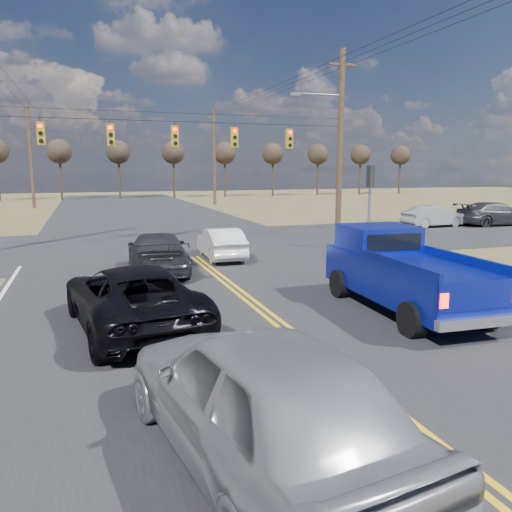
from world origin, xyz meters
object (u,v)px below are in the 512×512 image
object	(u,v)px
black_suv	(132,297)
cross_car_east_near	(434,216)
silver_suv	(259,396)
cross_car_east_far	(495,214)
pickup_truck	(402,272)
dgrey_car_queue	(158,253)
white_car_queue	(221,243)

from	to	relation	value
black_suv	cross_car_east_near	xyz separation A→B (m)	(20.53, 15.27, -0.06)
silver_suv	cross_car_east_far	distance (m)	31.83
pickup_truck	silver_suv	xyz separation A→B (m)	(-5.91, -5.50, -0.11)
cross_car_east_near	dgrey_car_queue	bearing A→B (deg)	111.42
dgrey_car_queue	white_car_queue	bearing A→B (deg)	-139.62
white_car_queue	dgrey_car_queue	xyz separation A→B (m)	(-2.93, -2.11, 0.08)
black_suv	dgrey_car_queue	world-z (taller)	black_suv
white_car_queue	cross_car_east_near	bearing A→B (deg)	-154.43
pickup_truck	white_car_queue	world-z (taller)	pickup_truck
black_suv	cross_car_east_near	world-z (taller)	black_suv
cross_car_east_far	white_car_queue	bearing A→B (deg)	108.31
silver_suv	dgrey_car_queue	distance (m)	12.49
silver_suv	black_suv	distance (m)	6.28
dgrey_car_queue	silver_suv	bearing A→B (deg)	92.62
pickup_truck	cross_car_east_far	distance (m)	23.77
black_suv	white_car_queue	world-z (taller)	black_suv
pickup_truck	black_suv	bearing A→B (deg)	177.02
white_car_queue	cross_car_east_near	size ratio (longest dim) A/B	0.94
silver_suv	pickup_truck	bearing A→B (deg)	-145.60
black_suv	white_car_queue	bearing A→B (deg)	-125.44
black_suv	white_car_queue	size ratio (longest dim) A/B	1.37
black_suv	dgrey_car_queue	distance (m)	6.46
pickup_truck	black_suv	size ratio (longest dim) A/B	1.06
white_car_queue	cross_car_east_near	world-z (taller)	cross_car_east_near
white_car_queue	dgrey_car_queue	distance (m)	3.61
black_suv	cross_car_east_far	distance (m)	29.01
pickup_truck	cross_car_east_near	bearing A→B (deg)	52.33
white_car_queue	cross_car_east_far	world-z (taller)	cross_car_east_far
silver_suv	white_car_queue	world-z (taller)	silver_suv
black_suv	dgrey_car_queue	xyz separation A→B (m)	(1.45, 6.29, -0.02)
black_suv	dgrey_car_queue	size ratio (longest dim) A/B	1.07
pickup_truck	white_car_queue	bearing A→B (deg)	108.34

